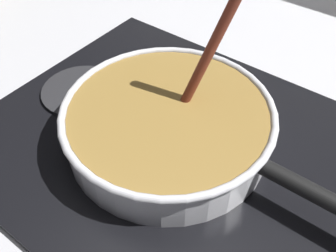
# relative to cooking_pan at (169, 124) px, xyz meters

# --- Properties ---
(ground) EXTENTS (2.40, 1.60, 0.04)m
(ground) POSITION_rel_cooking_pan_xyz_m (0.02, -0.07, -0.07)
(ground) COLOR #B7B7BC
(hob_plate) EXTENTS (0.56, 0.48, 0.01)m
(hob_plate) POSITION_rel_cooking_pan_xyz_m (-0.00, -0.00, -0.04)
(hob_plate) COLOR black
(hob_plate) RESTS_ON ground
(burner_ring) EXTENTS (0.16, 0.16, 0.01)m
(burner_ring) POSITION_rel_cooking_pan_xyz_m (-0.00, -0.00, -0.03)
(burner_ring) COLOR #592D0C
(burner_ring) RESTS_ON hob_plate
(spare_burner) EXTENTS (0.13, 0.13, 0.01)m
(spare_burner) POSITION_rel_cooking_pan_xyz_m (-0.19, -0.00, -0.03)
(spare_burner) COLOR #262628
(spare_burner) RESTS_ON hob_plate
(cooking_pan) EXTENTS (0.47, 0.30, 0.29)m
(cooking_pan) POSITION_rel_cooking_pan_xyz_m (0.00, 0.00, 0.00)
(cooking_pan) COLOR silver
(cooking_pan) RESTS_ON hob_plate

